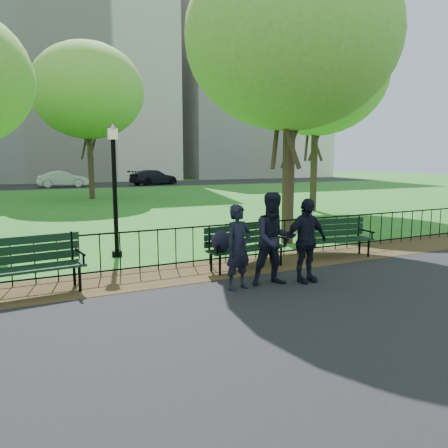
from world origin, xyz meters
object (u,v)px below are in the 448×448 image
park_bench_right_a (335,234)px  lamppost (115,186)px  person_right (306,240)px  tree_mid_e (317,75)px  park_bench_main (235,242)px  tree_near_e (291,38)px  tree_far_c (88,91)px  sedan_dark (154,177)px  sedan_silver (63,179)px  person_mid (274,239)px  person_left (238,247)px  park_bench_left_a (24,260)px

park_bench_right_a → lamppost: lamppost is taller
person_right → tree_mid_e: bearing=50.2°
park_bench_main → tree_mid_e: 12.98m
tree_mid_e → tree_near_e: bearing=-132.7°
tree_mid_e → person_right: 13.33m
park_bench_right_a → tree_far_c: size_ratio=0.20×
person_right → sedan_dark: bearing=76.2°
sedan_silver → sedan_dark: 8.07m
tree_mid_e → person_mid: bearing=-131.0°
lamppost → person_left: (1.36, -3.71, -0.95)m
park_bench_left_a → tree_far_c: size_ratio=0.22×
tree_mid_e → sedan_silver: bearing=109.8°
person_mid → sedan_silver: 32.88m
park_bench_main → person_left: 1.35m
park_bench_right_a → tree_far_c: 19.86m
person_right → lamppost: bearing=124.1°
lamppost → park_bench_left_a: bearing=-131.6°
park_bench_left_a → person_right: (4.86, -1.46, 0.18)m
tree_near_e → tree_mid_e: (5.60, 6.07, 0.51)m
tree_mid_e → person_right: (-7.62, -9.60, -5.24)m
lamppost → tree_far_c: 17.22m
park_bench_main → sedan_dark: (8.11, 31.66, 0.07)m
person_right → sedan_silver: size_ratio=0.39×
tree_near_e → person_mid: size_ratio=4.60×
person_mid → tree_far_c: bearing=101.9°
person_left → person_mid: 0.74m
park_bench_left_a → lamppost: lamppost is taller
person_mid → person_right: person_mid is taller
park_bench_main → sedan_silver: size_ratio=0.44×
park_bench_right_a → sedan_silver: size_ratio=0.44×
tree_far_c → person_mid: (-0.13, -20.21, -5.40)m
tree_near_e → person_right: tree_near_e is taller
tree_near_e → person_left: (-3.39, -3.39, -4.76)m
park_bench_right_a → sedan_dark: (5.35, 31.58, 0.13)m
park_bench_main → sedan_silver: (0.04, 31.62, 0.06)m
tree_near_e → sedan_dark: (5.28, 29.49, -4.84)m
lamppost → tree_far_c: size_ratio=0.35×
person_left → park_bench_main: bearing=50.8°
tree_far_c → sedan_dark: size_ratio=1.90×
lamppost → tree_far_c: (2.22, 16.45, 4.55)m
park_bench_right_a → tree_near_e: bearing=96.1°
park_bench_main → park_bench_left_a: size_ratio=0.92×
park_bench_main → person_left: person_left is taller
park_bench_main → park_bench_left_a: park_bench_left_a is taller
sedan_silver → park_bench_left_a: bearing=174.4°
park_bench_right_a → person_left: 3.58m
lamppost → tree_near_e: 6.10m
person_left → tree_far_c: bearing=73.2°
lamppost → tree_near_e: bearing=-3.9°
park_bench_right_a → person_right: bearing=-135.5°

